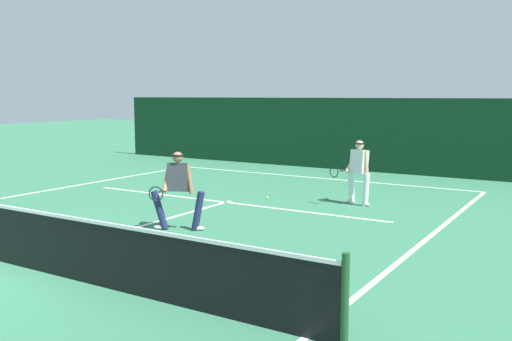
{
  "coord_description": "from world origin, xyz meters",
  "views": [
    {
      "loc": [
        8.07,
        -5.43,
        2.73
      ],
      "look_at": [
        1.36,
        5.46,
        1.0
      ],
      "focal_mm": 39.39,
      "sensor_mm": 36.0,
      "label": 1
    }
  ],
  "objects": [
    {
      "name": "back_fence_windscreen",
      "position": [
        0.0,
        13.67,
        1.31
      ],
      "size": [
        20.44,
        0.12,
        2.62
      ],
      "primitive_type": "cube",
      "color": "#0E331D",
      "rests_on": "ground_plane"
    },
    {
      "name": "court_line_sideline_right",
      "position": [
        5.38,
        0.0,
        0.0
      ],
      "size": [
        0.1,
        22.51,
        0.01
      ],
      "primitive_type": "cube",
      "color": "white",
      "rests_on": "ground_plane"
    },
    {
      "name": "court_line_baseline_far",
      "position": [
        0.0,
        11.26,
        0.0
      ],
      "size": [
        10.76,
        0.1,
        0.01
      ],
      "primitive_type": "cube",
      "color": "white",
      "rests_on": "ground_plane"
    },
    {
      "name": "ground_plane",
      "position": [
        0.0,
        0.0,
        0.0
      ],
      "size": [
        80.0,
        80.0,
        0.0
      ],
      "primitive_type": "plane",
      "color": "#306E4D"
    },
    {
      "name": "tennis_ball",
      "position": [
        0.68,
        7.12,
        0.03
      ],
      "size": [
        0.07,
        0.07,
        0.07
      ],
      "primitive_type": "sphere",
      "color": "#D1E033",
      "rests_on": "ground_plane"
    },
    {
      "name": "court_line_centre",
      "position": [
        0.0,
        3.2,
        0.0
      ],
      "size": [
        0.1,
        6.4,
        0.01
      ],
      "primitive_type": "cube",
      "color": "white",
      "rests_on": "ground_plane"
    },
    {
      "name": "player_near",
      "position": [
        0.88,
        3.23,
        0.88
      ],
      "size": [
        1.08,
        1.02,
        1.6
      ],
      "rotation": [
        0.0,
        0.0,
        3.57
      ],
      "color": "#1E234C",
      "rests_on": "ground_plane"
    },
    {
      "name": "court_line_service",
      "position": [
        0.0,
        6.18,
        0.0
      ],
      "size": [
        8.77,
        0.1,
        0.01
      ],
      "primitive_type": "cube",
      "color": "white",
      "rests_on": "ground_plane"
    },
    {
      "name": "player_far",
      "position": [
        2.99,
        7.67,
        0.89
      ],
      "size": [
        0.98,
        0.83,
        1.62
      ],
      "rotation": [
        0.0,
        0.0,
        2.78
      ],
      "color": "silver",
      "rests_on": "ground_plane"
    },
    {
      "name": "tennis_net",
      "position": [
        0.0,
        0.0,
        0.49
      ],
      "size": [
        11.78,
        0.09,
        1.06
      ],
      "color": "#1E4723",
      "rests_on": "ground_plane"
    }
  ]
}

